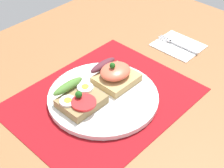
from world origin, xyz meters
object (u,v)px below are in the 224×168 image
Objects in this scene: napkin at (178,45)px; fork at (177,44)px; sandwich_egg_tomato at (79,99)px; plate at (103,97)px; sandwich_salmon at (115,74)px.

napkin is 0.69cm from fork.
sandwich_egg_tomato is 37.13cm from napkin.
fork is (30.93, 0.90, -0.13)cm from plate.
sandwich_salmon reaches higher than napkin.
sandwich_egg_tomato is 0.76× the size of fork.
napkin is (25.61, -1.16, -3.25)cm from sandwich_salmon.
napkin is 0.98× the size of fork.
napkin is at bearing -1.93° from sandwich_egg_tomato.
fork is at bearing 1.66° from plate.
plate is 2.62× the size of sandwich_salmon.
fork is (-0.32, 0.40, 0.46)cm from napkin.
fork is (25.29, -0.76, -2.79)cm from sandwich_salmon.
plate is 30.94cm from fork.
fork is at bearing 128.89° from napkin.
sandwich_egg_tomato is 1.01× the size of sandwich_salmon.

